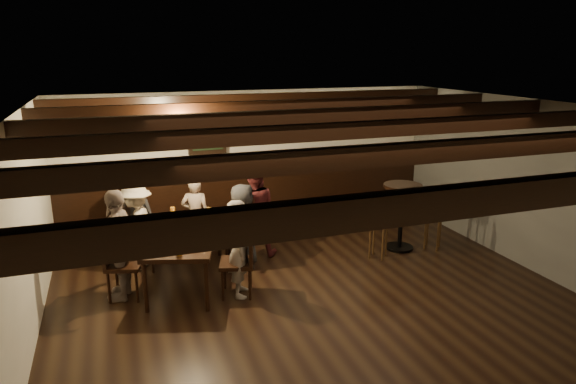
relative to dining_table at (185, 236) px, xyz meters
name	(u,v)px	position (x,y,z in m)	size (l,w,h in m)	color
room	(257,187)	(1.18, 0.61, 0.43)	(7.00, 7.00, 7.00)	black
dining_table	(185,236)	(0.00, 0.00, 0.00)	(1.34, 2.02, 0.70)	black
chair_left_near	(141,249)	(-0.56, 0.64, -0.35)	(0.54, 0.54, 0.96)	black
chair_left_far	(124,276)	(-0.82, -0.22, -0.36)	(0.53, 0.53, 0.92)	black
chair_right_near	(241,247)	(0.82, 0.22, -0.34)	(0.55, 0.55, 0.96)	black
chair_right_far	(238,274)	(0.56, -0.64, -0.36)	(0.52, 0.52, 0.91)	black
person_bench_left	(134,216)	(-0.60, 1.12, 0.00)	(0.63, 0.41, 1.28)	black
person_bench_centre	(196,215)	(0.30, 1.01, -0.04)	(0.43, 0.29, 1.19)	gray
person_bench_right	(254,210)	(1.12, 0.60, 0.07)	(0.69, 0.54, 1.42)	maroon
person_left_near	(137,226)	(-0.59, 0.65, 0.00)	(0.82, 0.47, 1.27)	#BBB19E
person_left_far	(119,244)	(-0.85, -0.21, 0.08)	(0.84, 0.35, 1.43)	gray
person_right_near	(243,226)	(0.85, 0.21, -0.02)	(0.60, 0.39, 1.24)	#2B2B2D
person_right_far	(240,248)	(0.59, -0.65, 0.00)	(0.46, 0.30, 1.27)	gray
pint_a	(173,212)	(-0.07, 0.75, 0.13)	(0.07, 0.07, 0.14)	#BF7219
pint_b	(209,212)	(0.43, 0.55, 0.13)	(0.07, 0.07, 0.14)	#BF7219
pint_c	(164,225)	(-0.26, 0.18, 0.13)	(0.07, 0.07, 0.14)	#BF7219
pint_d	(209,222)	(0.34, 0.10, 0.13)	(0.07, 0.07, 0.14)	silver
pint_e	(162,240)	(-0.34, -0.37, 0.13)	(0.07, 0.07, 0.14)	#BF7219
pint_f	(195,242)	(0.03, -0.58, 0.13)	(0.07, 0.07, 0.14)	silver
pint_g	(179,250)	(-0.18, -0.78, 0.13)	(0.07, 0.07, 0.14)	#BF7219
plate_near	(164,252)	(-0.35, -0.63, 0.06)	(0.24, 0.24, 0.01)	white
plate_far	(196,240)	(0.09, -0.34, 0.06)	(0.24, 0.24, 0.01)	white
condiment_caddy	(184,229)	(-0.01, -0.05, 0.12)	(0.15, 0.10, 0.12)	black
candle	(197,223)	(0.20, 0.25, 0.08)	(0.05, 0.05, 0.05)	beige
high_top_table	(402,207)	(3.35, 0.05, 0.05)	(0.59, 0.59, 1.05)	black
bar_stool_left	(379,233)	(2.85, -0.15, -0.24)	(0.34, 0.34, 1.07)	#392612
bar_stool_right	(434,224)	(3.85, -0.10, -0.24)	(0.34, 0.35, 1.07)	#392612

